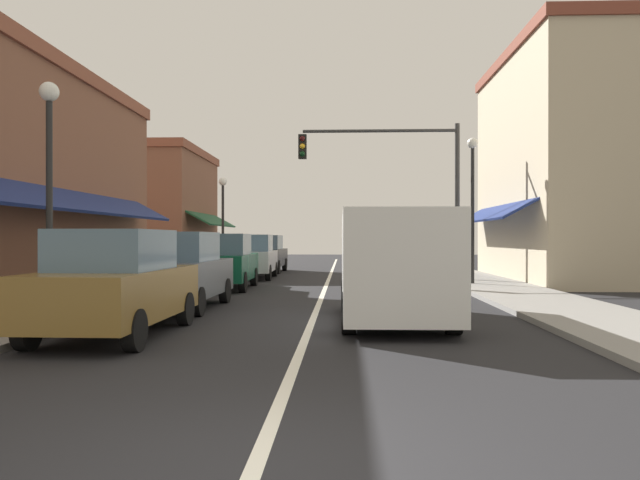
% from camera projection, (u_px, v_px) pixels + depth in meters
% --- Properties ---
extents(ground_plane, '(80.00, 80.00, 0.00)m').
position_uv_depth(ground_plane, '(327.00, 284.00, 22.14)').
color(ground_plane, black).
extents(sidewalk_left, '(2.60, 56.00, 0.12)m').
position_uv_depth(sidewalk_left, '(174.00, 282.00, 22.36)').
color(sidewalk_left, gray).
rests_on(sidewalk_left, ground).
extents(sidewalk_right, '(2.60, 56.00, 0.12)m').
position_uv_depth(sidewalk_right, '(483.00, 283.00, 21.92)').
color(sidewalk_right, gray).
rests_on(sidewalk_right, ground).
extents(lane_center_stripe, '(0.14, 52.00, 0.01)m').
position_uv_depth(lane_center_stripe, '(327.00, 284.00, 22.14)').
color(lane_center_stripe, silver).
rests_on(lane_center_stripe, ground).
extents(storefront_right_block, '(5.84, 10.20, 8.76)m').
position_uv_depth(storefront_right_block, '(566.00, 166.00, 23.77)').
color(storefront_right_block, '#BCAD8E').
rests_on(storefront_right_block, ground).
extents(storefront_far_left, '(5.96, 8.20, 6.22)m').
position_uv_depth(storefront_far_left, '(158.00, 210.00, 32.49)').
color(storefront_far_left, brown).
rests_on(storefront_far_left, ground).
extents(parked_car_nearest_left, '(1.83, 4.12, 1.77)m').
position_uv_depth(parked_car_nearest_left, '(115.00, 284.00, 10.28)').
color(parked_car_nearest_left, brown).
rests_on(parked_car_nearest_left, ground).
extents(parked_car_second_left, '(1.84, 4.13, 1.77)m').
position_uv_depth(parked_car_second_left, '(178.00, 271.00, 14.33)').
color(parked_car_second_left, '#4C5156').
rests_on(parked_car_second_left, ground).
extents(parked_car_third_left, '(1.86, 4.14, 1.77)m').
position_uv_depth(parked_car_third_left, '(224.00, 262.00, 19.96)').
color(parked_car_third_left, '#0F4C33').
rests_on(parked_car_third_left, ground).
extents(parked_car_far_left, '(1.87, 4.14, 1.77)m').
position_uv_depth(parked_car_far_left, '(252.00, 257.00, 25.11)').
color(parked_car_far_left, '#B7BABF').
rests_on(parked_car_far_left, ground).
extents(parked_car_distant_left, '(1.86, 4.14, 1.77)m').
position_uv_depth(parked_car_distant_left, '(265.00, 254.00, 29.84)').
color(parked_car_distant_left, black).
rests_on(parked_car_distant_left, ground).
extents(van_in_lane, '(2.04, 5.20, 2.12)m').
position_uv_depth(van_in_lane, '(393.00, 263.00, 12.11)').
color(van_in_lane, silver).
rests_on(van_in_lane, ground).
extents(traffic_signal_mast_arm, '(5.97, 0.50, 5.87)m').
position_uv_depth(traffic_signal_mast_arm, '(402.00, 173.00, 23.06)').
color(traffic_signal_mast_arm, '#333333').
rests_on(traffic_signal_mast_arm, ground).
extents(street_lamp_left_near, '(0.36, 0.36, 4.52)m').
position_uv_depth(street_lamp_left_near, '(49.00, 160.00, 11.54)').
color(street_lamp_left_near, black).
rests_on(street_lamp_left_near, ground).
extents(street_lamp_right_mid, '(0.36, 0.36, 4.98)m').
position_uv_depth(street_lamp_right_mid, '(473.00, 187.00, 20.80)').
color(street_lamp_right_mid, black).
rests_on(street_lamp_right_mid, ground).
extents(street_lamp_left_far, '(0.36, 0.36, 4.37)m').
position_uv_depth(street_lamp_left_far, '(223.00, 208.00, 28.22)').
color(street_lamp_left_far, black).
rests_on(street_lamp_left_far, ground).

